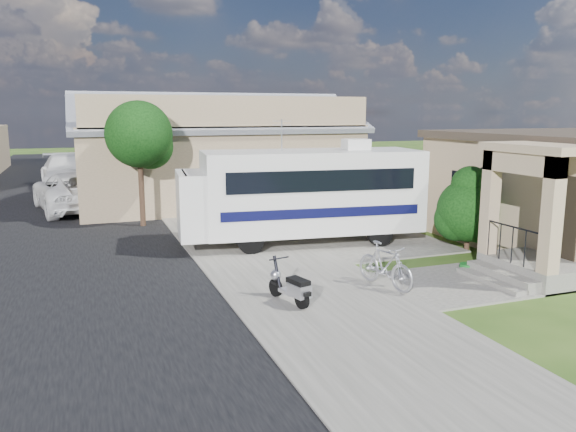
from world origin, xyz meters
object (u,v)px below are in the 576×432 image
object	(u,v)px
scooter	(291,287)
garden_hose	(467,268)
motorhome	(303,192)
bicycle	(385,268)
pickup_truck	(74,191)
shrub	(469,207)
van	(69,173)

from	to	relation	value
scooter	garden_hose	xyz separation A→B (m)	(5.31, 0.88, -0.34)
scooter	garden_hose	bearing A→B (deg)	-5.12
motorhome	scooter	xyz separation A→B (m)	(-2.44, -5.40, -1.24)
bicycle	pickup_truck	size ratio (longest dim) A/B	0.30
motorhome	garden_hose	bearing A→B (deg)	-51.07
scooter	garden_hose	distance (m)	5.40
motorhome	bicycle	size ratio (longest dim) A/B	4.37
scooter	pickup_truck	size ratio (longest dim) A/B	0.23
shrub	van	world-z (taller)	shrub
bicycle	garden_hose	bearing A→B (deg)	-2.37
scooter	pickup_truck	bearing A→B (deg)	92.47
scooter	bicycle	bearing A→B (deg)	-7.68
shrub	scooter	distance (m)	7.49
bicycle	van	xyz separation A→B (m)	(-7.20, 21.05, 0.42)
shrub	scooter	xyz separation A→B (m)	(-6.85, -2.88, -0.89)
bicycle	pickup_truck	xyz separation A→B (m)	(-6.93, 14.24, 0.30)
scooter	garden_hose	world-z (taller)	scooter
shrub	van	bearing A→B (deg)	122.05
van	garden_hose	world-z (taller)	van
shrub	motorhome	bearing A→B (deg)	150.30
garden_hose	scooter	bearing A→B (deg)	-170.58
scooter	van	xyz separation A→B (m)	(-4.71, 21.35, 0.52)
pickup_truck	bicycle	bearing A→B (deg)	106.23
bicycle	van	distance (m)	22.25
shrub	bicycle	xyz separation A→B (m)	(-4.37, -2.58, -0.78)
scooter	van	distance (m)	21.87
motorhome	scooter	size ratio (longest dim) A/B	5.53
bicycle	garden_hose	size ratio (longest dim) A/B	4.41
bicycle	scooter	bearing A→B (deg)	172.86
shrub	pickup_truck	size ratio (longest dim) A/B	0.43
bicycle	shrub	bearing A→B (deg)	16.60
motorhome	shrub	bearing A→B (deg)	-23.26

